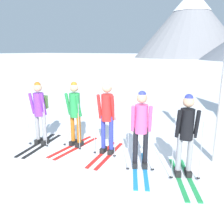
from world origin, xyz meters
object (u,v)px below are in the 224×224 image
Objects in this scene: skier_in_green at (75,112)px; skier_in_red at (107,114)px; skier_in_purple at (40,110)px; skier_in_pink at (141,127)px; skier_in_black at (186,133)px.

skier_in_green is 0.96× the size of skier_in_red.
skier_in_purple is 1.01× the size of skier_in_pink.
skier_in_purple is 1.02× the size of skier_in_black.
skier_in_green is 2.04m from skier_in_pink.
skier_in_pink is at bearing 0.57° from skier_in_purple.
skier_in_black is (3.90, 0.13, -0.03)m from skier_in_purple.
skier_in_purple is 2.97m from skier_in_pink.
skier_in_pink is (2.02, -0.30, -0.02)m from skier_in_green.
skier_in_red reaches higher than skier_in_pink.
skier_in_black is (1.96, -0.21, -0.08)m from skier_in_red.
skier_in_red is (1.94, 0.33, 0.05)m from skier_in_purple.
skier_in_black is (2.95, -0.20, -0.02)m from skier_in_green.
skier_in_red is 1.07m from skier_in_pink.
skier_in_red reaches higher than skier_in_purple.
skier_in_purple is 3.90m from skier_in_black.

